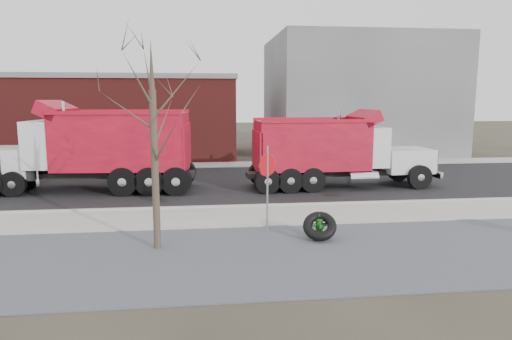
{
  "coord_description": "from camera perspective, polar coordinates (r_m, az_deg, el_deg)",
  "views": [
    {
      "loc": [
        -2.02,
        -13.98,
        3.78
      ],
      "look_at": [
        -0.23,
        1.15,
        1.4
      ],
      "focal_mm": 32.0,
      "sensor_mm": 36.0,
      "label": 1
    }
  ],
  "objects": [
    {
      "name": "building_grey",
      "position": [
        33.83,
        12.42,
        9.04
      ],
      "size": [
        12.0,
        10.0,
        8.0
      ],
      "color": "gray",
      "rests_on": "ground"
    },
    {
      "name": "far_sidewalk",
      "position": [
        26.33,
        -2.28,
        0.68
      ],
      "size": [
        60.0,
        2.0,
        0.06
      ],
      "primitive_type": "cube",
      "color": "#9E9B93",
      "rests_on": "ground"
    },
    {
      "name": "sidewalk",
      "position": [
        14.86,
        1.3,
        -5.74
      ],
      "size": [
        60.0,
        2.5,
        0.06
      ],
      "primitive_type": "cube",
      "color": "#9E9B93",
      "rests_on": "ground"
    },
    {
      "name": "ground",
      "position": [
        14.63,
        1.43,
        -6.1
      ],
      "size": [
        120.0,
        120.0,
        0.0
      ],
      "primitive_type": "plane",
      "color": "#383328",
      "rests_on": "ground"
    },
    {
      "name": "truck_tire",
      "position": [
        12.46,
        7.97,
        -6.96
      ],
      "size": [
        1.08,
        1.04,
        0.79
      ],
      "color": "black",
      "rests_on": "ground"
    },
    {
      "name": "dump_truck_red_b",
      "position": [
        19.76,
        -19.48,
        2.82
      ],
      "size": [
        8.8,
        3.11,
        3.67
      ],
      "rotation": [
        0.0,
        0.0,
        3.07
      ],
      "color": "black",
      "rests_on": "ground"
    },
    {
      "name": "bare_tree",
      "position": [
        11.46,
        -12.72,
        6.24
      ],
      "size": [
        3.2,
        3.2,
        5.2
      ],
      "color": "#382D23",
      "rests_on": "ground"
    },
    {
      "name": "building_brick",
      "position": [
        32.01,
        -21.31,
        6.26
      ],
      "size": [
        20.2,
        8.2,
        5.3
      ],
      "color": "maroon",
      "rests_on": "ground"
    },
    {
      "name": "road",
      "position": [
        20.73,
        -1.04,
        -1.6
      ],
      "size": [
        60.0,
        9.4,
        0.02
      ],
      "primitive_type": "cube",
      "color": "black",
      "rests_on": "ground"
    },
    {
      "name": "fire_hydrant",
      "position": [
        12.69,
        7.91,
        -6.95
      ],
      "size": [
        0.42,
        0.41,
        0.74
      ],
      "rotation": [
        0.0,
        0.0,
        0.08
      ],
      "color": "#256127",
      "rests_on": "ground"
    },
    {
      "name": "dump_truck_red_a",
      "position": [
        19.74,
        9.68,
        2.61
      ],
      "size": [
        8.14,
        2.47,
        3.28
      ],
      "rotation": [
        0.0,
        0.0,
        0.03
      ],
      "color": "black",
      "rests_on": "ground"
    },
    {
      "name": "curb",
      "position": [
        16.1,
        0.65,
        -4.5
      ],
      "size": [
        60.0,
        0.15,
        0.11
      ],
      "primitive_type": "cube",
      "color": "#9E9B93",
      "rests_on": "ground"
    },
    {
      "name": "gravel_verge",
      "position": [
        11.32,
        4.0,
        -10.56
      ],
      "size": [
        60.0,
        5.0,
        0.03
      ],
      "primitive_type": "cube",
      "color": "slate",
      "rests_on": "ground"
    },
    {
      "name": "stop_sign",
      "position": [
        12.72,
        1.44,
        -0.46
      ],
      "size": [
        0.56,
        0.43,
        2.49
      ],
      "rotation": [
        0.0,
        0.0,
        0.25
      ],
      "color": "gray",
      "rests_on": "ground"
    }
  ]
}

